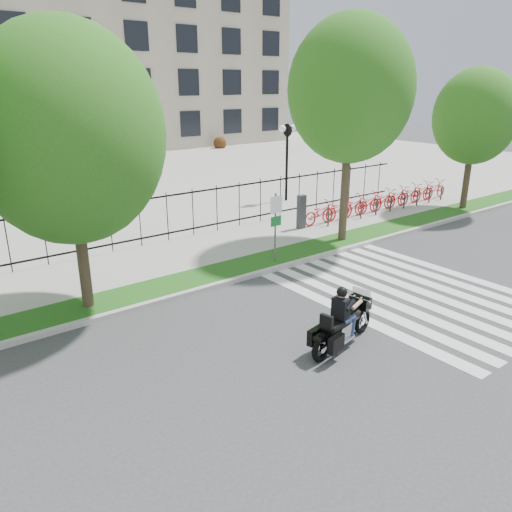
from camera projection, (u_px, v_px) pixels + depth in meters
ground at (296, 337)px, 13.02m from camera, size 120.00×120.00×0.00m
curb at (211, 287)px, 16.07m from camera, size 60.00×0.20×0.15m
grass_verge at (197, 279)px, 16.70m from camera, size 60.00×1.50×0.15m
sidewalk at (163, 259)px, 18.58m from camera, size 60.00×3.50×0.15m
plaza at (34, 186)px, 31.72m from camera, size 80.00×34.00×0.10m
crosswalk_stripes at (410, 292)px, 15.80m from camera, size 5.70×8.00×0.01m
iron_fence at (140, 221)px, 19.53m from camera, size 30.00×0.06×2.00m
lamp_post_right at (287, 143)px, 26.70m from camera, size 1.06×0.70×4.25m
street_tree_1 at (68, 135)px, 12.95m from camera, size 5.05×5.05×7.78m
street_tree_2 at (351, 90)px, 18.75m from camera, size 4.78×4.78×8.64m
street_tree_3 at (475, 117)px, 24.40m from camera, size 4.05×4.05×6.90m
bike_share_station at (382, 200)px, 25.25m from camera, size 11.16×0.89×1.50m
sign_pole_regulatory at (276, 219)px, 17.65m from camera, size 0.50×0.09×2.50m
motorcycle_rider at (343, 322)px, 12.39m from camera, size 2.57×1.01×2.00m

